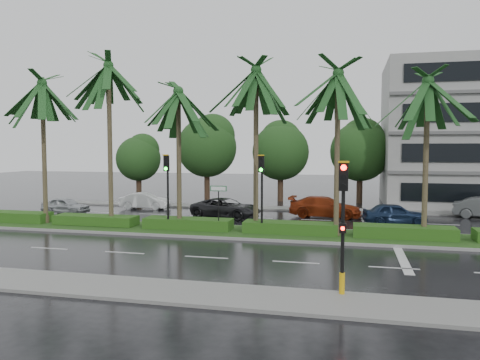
% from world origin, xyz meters
% --- Properties ---
extents(ground, '(120.00, 120.00, 0.00)m').
position_xyz_m(ground, '(0.00, 0.00, 0.00)').
color(ground, black).
rests_on(ground, ground).
extents(near_sidewalk, '(40.00, 2.40, 0.12)m').
position_xyz_m(near_sidewalk, '(0.00, -10.20, 0.06)').
color(near_sidewalk, gray).
rests_on(near_sidewalk, ground).
extents(far_sidewalk, '(40.00, 2.00, 0.12)m').
position_xyz_m(far_sidewalk, '(0.00, 12.00, 0.06)').
color(far_sidewalk, gray).
rests_on(far_sidewalk, ground).
extents(median, '(36.00, 4.00, 0.15)m').
position_xyz_m(median, '(0.00, 1.00, 0.08)').
color(median, gray).
rests_on(median, ground).
extents(hedge, '(35.20, 1.40, 0.60)m').
position_xyz_m(hedge, '(0.00, 1.00, 0.45)').
color(hedge, '#214814').
rests_on(hedge, median).
extents(lane_markings, '(34.00, 13.06, 0.01)m').
position_xyz_m(lane_markings, '(3.04, -0.43, 0.01)').
color(lane_markings, silver).
rests_on(lane_markings, ground).
extents(palm_row, '(26.30, 4.20, 10.47)m').
position_xyz_m(palm_row, '(-1.25, 1.02, 8.19)').
color(palm_row, '#3F3624').
rests_on(palm_row, median).
extents(signal_near, '(0.34, 0.45, 4.36)m').
position_xyz_m(signal_near, '(6.00, -9.39, 2.50)').
color(signal_near, black).
rests_on(signal_near, near_sidewalk).
extents(signal_median_left, '(0.34, 0.42, 4.36)m').
position_xyz_m(signal_median_left, '(-4.00, 0.30, 3.00)').
color(signal_median_left, black).
rests_on(signal_median_left, median).
extents(signal_median_right, '(0.34, 0.42, 4.36)m').
position_xyz_m(signal_median_right, '(1.50, 0.30, 3.00)').
color(signal_median_right, black).
rests_on(signal_median_right, median).
extents(street_sign, '(0.95, 0.09, 2.60)m').
position_xyz_m(street_sign, '(-1.00, 0.48, 2.12)').
color(street_sign, black).
rests_on(street_sign, median).
extents(bg_trees, '(32.91, 5.59, 8.08)m').
position_xyz_m(bg_trees, '(1.29, 17.59, 4.88)').
color(bg_trees, '#312016').
rests_on(bg_trees, ground).
extents(car_silver, '(1.62, 3.65, 1.22)m').
position_xyz_m(car_silver, '(-14.23, 5.70, 0.61)').
color(car_silver, '#ACB0B4').
rests_on(car_silver, ground).
extents(car_white, '(1.66, 4.01, 1.29)m').
position_xyz_m(car_white, '(-9.73, 9.63, 0.65)').
color(car_white, white).
rests_on(car_white, ground).
extents(car_darkgrey, '(3.24, 5.29, 1.37)m').
position_xyz_m(car_darkgrey, '(-2.20, 6.58, 0.68)').
color(car_darkgrey, black).
rests_on(car_darkgrey, ground).
extents(car_red, '(2.39, 5.15, 1.45)m').
position_xyz_m(car_red, '(4.50, 8.46, 0.73)').
color(car_red, maroon).
rests_on(car_red, ground).
extents(car_blue, '(2.24, 4.18, 1.35)m').
position_xyz_m(car_blue, '(9.00, 6.44, 0.68)').
color(car_blue, '#172846').
rests_on(car_blue, ground).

